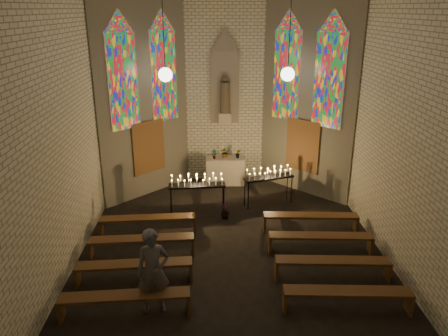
{
  "coord_description": "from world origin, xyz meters",
  "views": [
    {
      "loc": [
        -0.52,
        -9.58,
        6.15
      ],
      "look_at": [
        -0.18,
        1.02,
        2.24
      ],
      "focal_mm": 35.0,
      "sensor_mm": 36.0,
      "label": 1
    }
  ],
  "objects_px": {
    "votive_stand_left": "(197,183)",
    "votive_stand_right": "(269,175)",
    "aisle_flower_pot": "(225,211)",
    "visitor": "(153,271)",
    "altar": "(225,171)"
  },
  "relations": [
    {
      "from": "altar",
      "to": "votive_stand_right",
      "type": "xyz_separation_m",
      "value": [
        1.36,
        -1.87,
        0.54
      ]
    },
    {
      "from": "aisle_flower_pot",
      "to": "votive_stand_right",
      "type": "xyz_separation_m",
      "value": [
        1.45,
        0.99,
        0.8
      ]
    },
    {
      "from": "votive_stand_left",
      "to": "votive_stand_right",
      "type": "relative_size",
      "value": 1.04
    },
    {
      "from": "aisle_flower_pot",
      "to": "votive_stand_right",
      "type": "height_order",
      "value": "votive_stand_right"
    },
    {
      "from": "votive_stand_left",
      "to": "visitor",
      "type": "height_order",
      "value": "visitor"
    },
    {
      "from": "votive_stand_right",
      "to": "aisle_flower_pot",
      "type": "bearing_deg",
      "value": -163.02
    },
    {
      "from": "altar",
      "to": "votive_stand_left",
      "type": "xyz_separation_m",
      "value": [
        -0.96,
        -2.6,
        0.6
      ]
    },
    {
      "from": "votive_stand_left",
      "to": "aisle_flower_pot",
      "type": "bearing_deg",
      "value": -20.65
    },
    {
      "from": "votive_stand_left",
      "to": "visitor",
      "type": "distance_m",
      "value": 4.63
    },
    {
      "from": "votive_stand_left",
      "to": "votive_stand_right",
      "type": "height_order",
      "value": "votive_stand_left"
    },
    {
      "from": "votive_stand_right",
      "to": "votive_stand_left",
      "type": "bearing_deg",
      "value": -179.84
    },
    {
      "from": "votive_stand_left",
      "to": "visitor",
      "type": "bearing_deg",
      "value": -103.63
    },
    {
      "from": "altar",
      "to": "votive_stand_right",
      "type": "relative_size",
      "value": 0.83
    },
    {
      "from": "aisle_flower_pot",
      "to": "votive_stand_left",
      "type": "height_order",
      "value": "votive_stand_left"
    },
    {
      "from": "votive_stand_right",
      "to": "visitor",
      "type": "relative_size",
      "value": 0.89
    }
  ]
}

